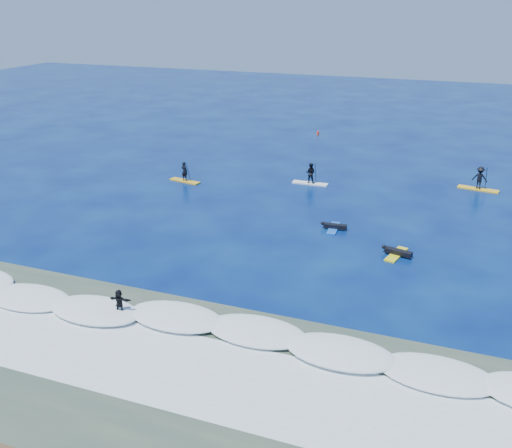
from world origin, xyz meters
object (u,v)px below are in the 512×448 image
at_px(sup_paddler_center, 310,175).
at_px(prone_paddler_near, 397,253).
at_px(sup_paddler_left, 185,175).
at_px(wave_surfer, 120,303).
at_px(marker_buoy, 318,133).
at_px(sup_paddler_right, 480,179).
at_px(prone_paddler_far, 334,227).

relative_size(sup_paddler_center, prone_paddler_near, 1.20).
bearing_deg(sup_paddler_left, prone_paddler_near, -13.22).
xyz_separation_m(prone_paddler_near, wave_surfer, (-11.56, -11.80, 0.58)).
bearing_deg(marker_buoy, sup_paddler_left, -106.61).
bearing_deg(marker_buoy, sup_paddler_center, -77.29).
distance_m(sup_paddler_right, prone_paddler_near, 15.52).
distance_m(sup_paddler_center, marker_buoy, 17.70).
xyz_separation_m(sup_paddler_center, prone_paddler_far, (4.08, -8.88, -0.61)).
bearing_deg(sup_paddler_center, marker_buoy, 102.18).
bearing_deg(marker_buoy, prone_paddler_near, -66.65).
bearing_deg(prone_paddler_far, sup_paddler_center, 21.05).
bearing_deg(sup_paddler_center, sup_paddler_right, 13.58).
bearing_deg(wave_surfer, sup_paddler_right, 52.69).
bearing_deg(prone_paddler_far, sup_paddler_right, -39.92).
relative_size(sup_paddler_right, marker_buoy, 5.30).
bearing_deg(sup_paddler_right, marker_buoy, 149.44).
bearing_deg(prone_paddler_near, sup_paddler_center, 49.81).
bearing_deg(sup_paddler_right, sup_paddler_center, -156.78).
relative_size(sup_paddler_left, sup_paddler_right, 0.89).
distance_m(prone_paddler_near, prone_paddler_far, 5.24).
bearing_deg(sup_paddler_left, wave_surfer, -59.60).
xyz_separation_m(sup_paddler_left, prone_paddler_near, (18.52, -8.54, -0.44)).
relative_size(sup_paddler_left, prone_paddler_near, 1.17).
distance_m(sup_paddler_center, wave_surfer, 23.58).
bearing_deg(sup_paddler_left, marker_buoy, 84.93).
xyz_separation_m(prone_paddler_far, marker_buoy, (-7.98, 26.14, 0.11)).
bearing_deg(wave_surfer, prone_paddler_far, 57.63).
bearing_deg(wave_surfer, prone_paddler_near, 39.22).
bearing_deg(wave_surfer, marker_buoy, 84.90).
relative_size(sup_paddler_left, prone_paddler_far, 1.29).
distance_m(prone_paddler_near, marker_buoy, 31.43).
bearing_deg(prone_paddler_near, sup_paddler_left, 78.61).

